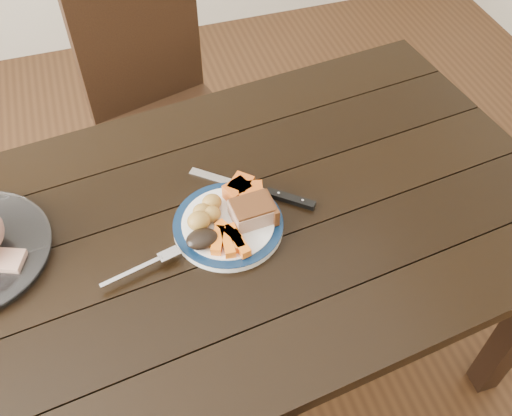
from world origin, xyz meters
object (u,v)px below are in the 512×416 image
object	(u,v)px
dining_table	(222,249)
pork_slice	(252,212)
chair_far	(162,105)
dinner_plate	(228,225)
carving_knife	(275,195)
fork	(146,265)

from	to	relation	value
dining_table	pork_slice	bearing A→B (deg)	-15.59
dining_table	chair_far	bearing A→B (deg)	90.90
dinner_plate	pork_slice	world-z (taller)	pork_slice
dinner_plate	carving_knife	world-z (taller)	dinner_plate
dining_table	fork	world-z (taller)	fork
carving_knife	dinner_plate	bearing A→B (deg)	-116.08
dining_table	chair_far	xyz separation A→B (m)	(-0.01, 0.74, -0.13)
chair_far	dinner_plate	world-z (taller)	chair_far
pork_slice	fork	bearing A→B (deg)	-167.58
chair_far	dinner_plate	bearing A→B (deg)	76.84
dining_table	dinner_plate	world-z (taller)	dinner_plate
chair_far	fork	bearing A→B (deg)	63.04
dinner_plate	fork	bearing A→B (deg)	-163.00
chair_far	carving_knife	world-z (taller)	chair_far
chair_far	fork	world-z (taller)	chair_far
chair_far	pork_slice	bearing A→B (deg)	80.97
pork_slice	carving_knife	distance (m)	0.10
dining_table	fork	xyz separation A→B (m)	(-0.18, -0.07, 0.11)
chair_far	pork_slice	xyz separation A→B (m)	(0.08, -0.75, 0.27)
dining_table	fork	distance (m)	0.22
pork_slice	fork	xyz separation A→B (m)	(-0.25, -0.06, -0.02)
dining_table	chair_far	distance (m)	0.75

